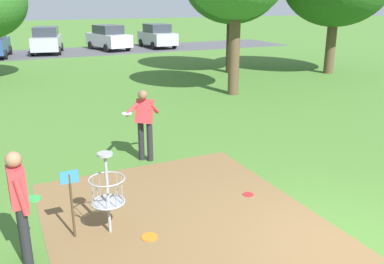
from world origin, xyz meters
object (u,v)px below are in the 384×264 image
parked_car_center_left (47,40)px  parked_car_rightmost (157,36)px  disc_golf_basket (103,191)px  parked_car_center_right (109,38)px  player_throwing (144,120)px  player_foreground_watching (20,202)px  frisbee_far_left (149,237)px  frisbee_near_basket (248,195)px

parked_car_center_left → parked_car_rightmost: (8.40, 0.13, 0.00)m
parked_car_rightmost → disc_golf_basket: bearing=-112.4°
parked_car_center_right → parked_car_rightmost: size_ratio=1.06×
player_throwing → parked_car_center_right: (4.93, 22.65, -0.06)m
player_foreground_watching → frisbee_far_left: size_ratio=6.60×
player_foreground_watching → parked_car_rightmost: 28.18m
frisbee_near_basket → frisbee_far_left: bearing=-165.2°
player_foreground_watching → player_throwing: size_ratio=1.00×
disc_golf_basket → frisbee_far_left: bearing=-37.4°
frisbee_far_left → player_throwing: bearing=71.8°
frisbee_near_basket → parked_car_center_left: size_ratio=0.05×
frisbee_far_left → parked_car_rightmost: parked_car_rightmost is taller
player_foreground_watching → player_throwing: (2.86, 3.02, 0.02)m
player_throwing → parked_car_center_left: size_ratio=0.38×
frisbee_near_basket → parked_car_center_left: parked_car_center_left is taller
player_foreground_watching → disc_golf_basket: bearing=12.7°
player_throwing → frisbee_far_left: size_ratio=6.60×
disc_golf_basket → parked_car_rightmost: 27.44m
frisbee_near_basket → player_foreground_watching: bearing=-174.0°
frisbee_near_basket → parked_car_center_right: 25.53m
player_throwing → parked_car_center_left: parked_car_center_left is taller
frisbee_far_left → parked_car_center_left: size_ratio=0.06×
frisbee_near_basket → parked_car_center_left: 25.11m
frisbee_near_basket → frisbee_far_left: same height
player_foreground_watching → frisbee_near_basket: (4.07, 0.43, -0.96)m
player_throwing → frisbee_near_basket: size_ratio=8.18×
player_throwing → player_foreground_watching: bearing=-133.4°
disc_golf_basket → player_throwing: player_throwing is taller
parked_car_center_left → parked_car_rightmost: bearing=0.9°
disc_golf_basket → parked_car_center_left: parked_car_center_left is taller
frisbee_far_left → disc_golf_basket: bearing=142.6°
frisbee_near_basket → frisbee_far_left: 2.34m
disc_golf_basket → frisbee_near_basket: size_ratio=6.65×
parked_car_center_left → parked_car_rightmost: size_ratio=1.05×
parked_car_center_left → player_throwing: bearing=-91.1°
parked_car_center_left → parked_car_rightmost: same height
player_foreground_watching → frisbee_near_basket: 4.21m
player_throwing → frisbee_far_left: (-1.05, -3.19, -0.98)m
parked_car_center_right → parked_car_rightmost: same height
frisbee_far_left → parked_car_rightmost: bearing=69.0°
player_foreground_watching → frisbee_far_left: 2.06m
disc_golf_basket → player_foreground_watching: (-1.23, -0.28, 0.21)m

